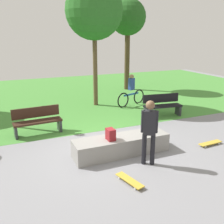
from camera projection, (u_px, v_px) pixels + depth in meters
The scene contains 12 objects.
ground_plane at pixel (111, 148), 7.71m from camera, with size 28.00×28.00×0.00m, color gray.
grass_lawn at pixel (58, 95), 14.50m from camera, with size 26.60×12.57×0.01m, color #478C38.
concrete_ledge at pixel (121, 145), 7.26m from camera, with size 2.75×0.74×0.51m, color gray.
backpack_on_ledge at pixel (111, 134), 6.94m from camera, with size 0.28×0.20×0.32m, color maroon.
skater_performing_trick at pixel (149, 128), 6.45m from camera, with size 0.38×0.33×1.72m.
skateboard_by_ledge at pixel (130, 180), 5.86m from camera, with size 0.39×0.82×0.08m.
skateboard_spare at pixel (210, 143), 7.88m from camera, with size 0.81×0.25×0.08m.
park_bench_center_lawn at pixel (37, 120), 8.68m from camera, with size 1.63×0.58×0.91m.
park_bench_far_left at pixel (162, 105), 10.60m from camera, with size 1.65×0.66×0.91m.
tree_broad_elm at pixel (128, 18), 14.86m from camera, with size 2.11×2.11×5.34m.
tree_slender_maple at pixel (94, 11), 11.20m from camera, with size 2.56×2.56×5.57m.
cyclist_on_bicycle at pixel (131, 92), 12.25m from camera, with size 1.74×0.66×1.52m.
Camera 1 is at (-2.74, -6.51, 3.26)m, focal length 40.93 mm.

